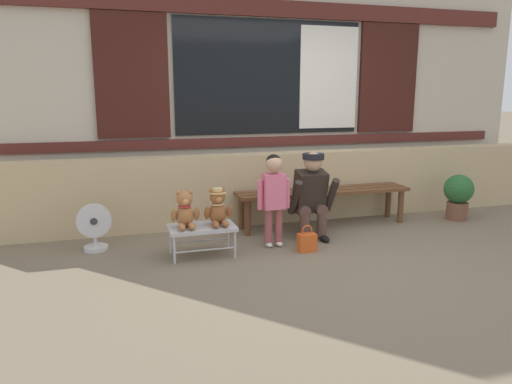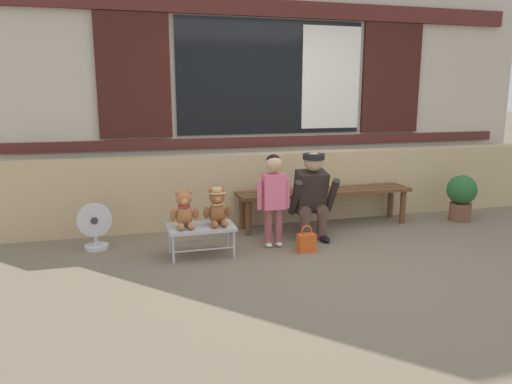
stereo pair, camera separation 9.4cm
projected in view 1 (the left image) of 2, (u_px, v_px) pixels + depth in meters
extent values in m
plane|color=#756651|center=(327.00, 257.00, 4.65)|extent=(60.00, 60.00, 0.00)
cube|color=tan|center=(279.00, 187.00, 5.90)|extent=(7.13, 0.25, 0.85)
cube|color=beige|center=(267.00, 72.00, 6.11)|extent=(7.27, 0.20, 3.65)
cube|color=#56231E|center=(269.00, 141.00, 6.17)|extent=(6.69, 0.04, 0.12)
cube|color=black|center=(270.00, 78.00, 6.01)|extent=(2.40, 0.03, 1.40)
cube|color=silver|center=(329.00, 78.00, 6.22)|extent=(0.80, 0.02, 1.29)
cube|color=#3D1914|center=(132.00, 76.00, 5.54)|extent=(0.84, 0.05, 1.43)
cube|color=#3D1914|center=(388.00, 79.00, 6.47)|extent=(0.84, 0.05, 1.43)
cube|color=#56231E|center=(270.00, 8.00, 5.83)|extent=(6.69, 0.06, 0.20)
cube|color=brown|center=(329.00, 194.00, 5.54)|extent=(2.10, 0.11, 0.04)
cube|color=brown|center=(323.00, 191.00, 5.68)|extent=(2.10, 0.11, 0.04)
cube|color=brown|center=(318.00, 189.00, 5.81)|extent=(2.10, 0.11, 0.04)
cylinder|color=brown|center=(248.00, 218.00, 5.32)|extent=(0.07, 0.07, 0.40)
cylinder|color=brown|center=(241.00, 212.00, 5.58)|extent=(0.07, 0.07, 0.40)
cylinder|color=brown|center=(401.00, 206.00, 5.86)|extent=(0.07, 0.07, 0.40)
cylinder|color=brown|center=(388.00, 202.00, 6.12)|extent=(0.07, 0.07, 0.40)
cube|color=#BCBCC1|center=(202.00, 228.00, 4.64)|extent=(0.64, 0.36, 0.04)
cylinder|color=#BCBCC1|center=(174.00, 250.00, 4.44)|extent=(0.02, 0.02, 0.26)
cylinder|color=#BCBCC1|center=(171.00, 241.00, 4.73)|extent=(0.02, 0.02, 0.26)
cylinder|color=#BCBCC1|center=(235.00, 245.00, 4.61)|extent=(0.02, 0.02, 0.26)
cylinder|color=#BCBCC1|center=(228.00, 236.00, 4.89)|extent=(0.02, 0.02, 0.26)
cylinder|color=#BCBCC1|center=(205.00, 250.00, 4.53)|extent=(0.58, 0.02, 0.02)
cylinder|color=#BCBCC1|center=(200.00, 241.00, 4.81)|extent=(0.58, 0.02, 0.02)
ellipsoid|color=#A86B3D|center=(185.00, 216.00, 4.58)|extent=(0.17, 0.14, 0.22)
sphere|color=#A86B3D|center=(184.00, 199.00, 4.54)|extent=(0.15, 0.15, 0.15)
sphere|color=#E1955B|center=(185.00, 201.00, 4.49)|extent=(0.06, 0.06, 0.06)
sphere|color=#A86B3D|center=(179.00, 193.00, 4.52)|extent=(0.06, 0.06, 0.06)
ellipsoid|color=#A86B3D|center=(174.00, 215.00, 4.52)|extent=(0.06, 0.11, 0.16)
ellipsoid|color=#A86B3D|center=(182.00, 227.00, 4.48)|extent=(0.06, 0.15, 0.06)
sphere|color=#A86B3D|center=(190.00, 192.00, 4.55)|extent=(0.06, 0.06, 0.06)
ellipsoid|color=#A86B3D|center=(197.00, 214.00, 4.58)|extent=(0.06, 0.11, 0.16)
ellipsoid|color=#A86B3D|center=(192.00, 226.00, 4.50)|extent=(0.06, 0.15, 0.06)
torus|color=red|center=(185.00, 206.00, 4.56)|extent=(0.13, 0.13, 0.02)
ellipsoid|color=#93562D|center=(218.00, 213.00, 4.67)|extent=(0.17, 0.14, 0.22)
sphere|color=#93562D|center=(218.00, 197.00, 4.63)|extent=(0.15, 0.15, 0.15)
sphere|color=#C87B48|center=(219.00, 199.00, 4.58)|extent=(0.06, 0.06, 0.06)
sphere|color=#93562D|center=(212.00, 191.00, 4.61)|extent=(0.06, 0.06, 0.06)
ellipsoid|color=#93562D|center=(207.00, 213.00, 4.61)|extent=(0.06, 0.11, 0.16)
ellipsoid|color=#93562D|center=(215.00, 224.00, 4.57)|extent=(0.06, 0.15, 0.06)
sphere|color=#93562D|center=(223.00, 190.00, 4.64)|extent=(0.06, 0.06, 0.06)
ellipsoid|color=#93562D|center=(229.00, 211.00, 4.67)|extent=(0.06, 0.11, 0.16)
ellipsoid|color=#93562D|center=(225.00, 223.00, 4.59)|extent=(0.06, 0.15, 0.06)
torus|color=#D6B775|center=(218.00, 204.00, 4.65)|extent=(0.13, 0.13, 0.02)
cylinder|color=#D6B775|center=(217.00, 193.00, 4.63)|extent=(0.17, 0.17, 0.01)
cylinder|color=#D6B775|center=(217.00, 190.00, 4.62)|extent=(0.10, 0.10, 0.04)
cylinder|color=#994C4C|center=(268.00, 226.00, 4.93)|extent=(0.08, 0.08, 0.36)
ellipsoid|color=silver|center=(269.00, 245.00, 4.95)|extent=(0.07, 0.12, 0.05)
cylinder|color=#994C4C|center=(279.00, 225.00, 4.96)|extent=(0.08, 0.08, 0.36)
ellipsoid|color=silver|center=(279.00, 244.00, 4.98)|extent=(0.07, 0.12, 0.05)
cube|color=#E56B89|center=(274.00, 191.00, 4.87)|extent=(0.22, 0.15, 0.36)
cylinder|color=#E56B89|center=(260.00, 195.00, 4.84)|extent=(0.06, 0.06, 0.30)
cylinder|color=#E56B89|center=(287.00, 193.00, 4.92)|extent=(0.06, 0.06, 0.30)
sphere|color=tan|center=(274.00, 164.00, 4.82)|extent=(0.17, 0.17, 0.17)
sphere|color=black|center=(274.00, 162.00, 4.82)|extent=(0.16, 0.16, 0.16)
cylinder|color=brown|center=(305.00, 227.00, 5.14)|extent=(0.11, 0.11, 0.30)
cylinder|color=brown|center=(300.00, 209.00, 5.23)|extent=(0.13, 0.32, 0.13)
ellipsoid|color=black|center=(307.00, 240.00, 5.09)|extent=(0.09, 0.20, 0.06)
cylinder|color=brown|center=(322.00, 226.00, 5.19)|extent=(0.11, 0.11, 0.30)
cylinder|color=brown|center=(317.00, 208.00, 5.29)|extent=(0.13, 0.32, 0.13)
ellipsoid|color=black|center=(324.00, 238.00, 5.14)|extent=(0.09, 0.20, 0.06)
cube|color=#2D231E|center=(310.00, 191.00, 5.19)|extent=(0.32, 0.30, 0.47)
cylinder|color=#2D231E|center=(295.00, 198.00, 5.05)|extent=(0.08, 0.28, 0.40)
cylinder|color=#2D231E|center=(332.00, 195.00, 5.17)|extent=(0.08, 0.28, 0.40)
sphere|color=tan|center=(313.00, 162.00, 5.06)|extent=(0.20, 0.20, 0.20)
cylinder|color=black|center=(313.00, 156.00, 5.05)|extent=(0.23, 0.23, 0.06)
cube|color=brown|center=(322.00, 201.00, 5.36)|extent=(0.10, 0.22, 0.16)
cube|color=#DB561E|center=(307.00, 242.00, 4.81)|extent=(0.18, 0.11, 0.18)
torus|color=#DB561E|center=(307.00, 230.00, 4.78)|extent=(0.11, 0.01, 0.11)
cylinder|color=brown|center=(457.00, 211.00, 6.02)|extent=(0.26, 0.26, 0.22)
sphere|color=#28602D|center=(459.00, 189.00, 5.96)|extent=(0.36, 0.36, 0.36)
cylinder|color=silver|center=(96.00, 248.00, 4.86)|extent=(0.24, 0.24, 0.04)
cylinder|color=silver|center=(95.00, 241.00, 4.85)|extent=(0.04, 0.04, 0.10)
cylinder|color=silver|center=(94.00, 221.00, 4.79)|extent=(0.34, 0.06, 0.34)
cylinder|color=#333338|center=(94.00, 221.00, 4.79)|extent=(0.07, 0.08, 0.07)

